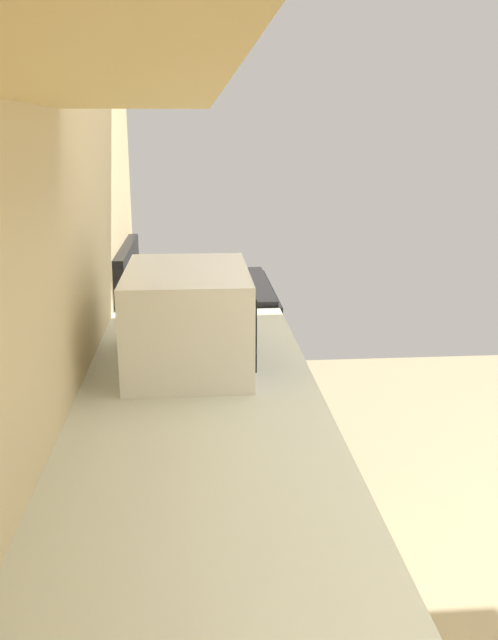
% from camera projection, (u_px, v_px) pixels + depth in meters
% --- Properties ---
extents(oven_range, '(0.69, 0.62, 1.09)m').
position_uv_depth(oven_range, '(201.00, 387.00, 2.84)').
color(oven_range, black).
rests_on(oven_range, ground_plane).
extents(microwave, '(0.47, 0.34, 0.27)m').
position_uv_depth(microwave, '(189.00, 318.00, 1.79)').
color(microwave, white).
rests_on(microwave, counter_run).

